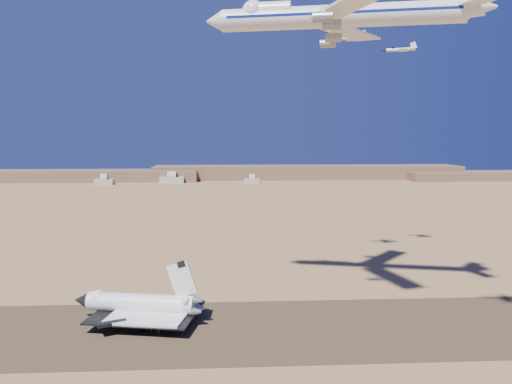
{
  "coord_description": "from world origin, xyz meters",
  "views": [
    {
      "loc": [
        9.63,
        -143.86,
        57.24
      ],
      "look_at": [
        18.34,
        8.0,
        40.5
      ],
      "focal_mm": 35.0,
      "sensor_mm": 36.0,
      "label": 1
    }
  ],
  "objects": [
    {
      "name": "chase_jet_d",
      "position": [
        59.41,
        62.64,
        97.47
      ],
      "size": [
        16.39,
        8.91,
        4.08
      ],
      "rotation": [
        0.0,
        0.0,
        -0.09
      ],
      "color": "white"
    },
    {
      "name": "carrier_747",
      "position": [
        41.97,
        13.02,
        94.28
      ],
      "size": [
        88.01,
        66.28,
        21.9
      ],
      "rotation": [
        0.0,
        0.0,
        -0.24
      ],
      "color": "white"
    },
    {
      "name": "runway",
      "position": [
        0.0,
        0.0,
        0.03
      ],
      "size": [
        600.0,
        50.0,
        0.06
      ],
      "primitive_type": "cube",
      "color": "#4F3E27",
      "rests_on": "ground"
    },
    {
      "name": "crew_b",
      "position": [
        -13.0,
        -0.42,
        0.84
      ],
      "size": [
        0.79,
        0.87,
        1.55
      ],
      "primitive_type": "imported",
      "rotation": [
        0.0,
        0.0,
        2.18
      ],
      "color": "orange",
      "rests_on": "runway"
    },
    {
      "name": "shuttle",
      "position": [
        -17.75,
        7.41,
        5.46
      ],
      "size": [
        41.2,
        30.42,
        20.29
      ],
      "rotation": [
        0.0,
        0.0,
        -0.19
      ],
      "color": "white",
      "rests_on": "runway"
    },
    {
      "name": "crew_a",
      "position": [
        -11.98,
        2.23,
        1.0
      ],
      "size": [
        0.66,
        0.8,
        1.87
      ],
      "primitive_type": "imported",
      "rotation": [
        0.0,
        0.0,
        1.2
      ],
      "color": "orange",
      "rests_on": "runway"
    },
    {
      "name": "crew_c",
      "position": [
        -10.67,
        -2.76,
        0.97
      ],
      "size": [
        1.18,
        0.82,
        1.82
      ],
      "primitive_type": "imported",
      "rotation": [
        0.0,
        0.0,
        2.86
      ],
      "color": "orange",
      "rests_on": "runway"
    },
    {
      "name": "chase_jet_e",
      "position": [
        86.08,
        77.77,
        95.83
      ],
      "size": [
        15.13,
        9.0,
        3.91
      ],
      "rotation": [
        0.0,
        0.0,
        -0.4
      ],
      "color": "white"
    },
    {
      "name": "ridgeline",
      "position": [
        65.32,
        527.31,
        7.63
      ],
      "size": [
        960.0,
        90.0,
        18.0
      ],
      "color": "brown",
      "rests_on": "ground"
    },
    {
      "name": "hangars",
      "position": [
        -64.0,
        478.43,
        4.83
      ],
      "size": [
        200.5,
        29.5,
        30.0
      ],
      "color": "#B6B2A1",
      "rests_on": "ground"
    },
    {
      "name": "ground",
      "position": [
        0.0,
        0.0,
        0.0
      ],
      "size": [
        1200.0,
        1200.0,
        0.0
      ],
      "primitive_type": "plane",
      "color": "#AC7D4C",
      "rests_on": "ground"
    }
  ]
}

